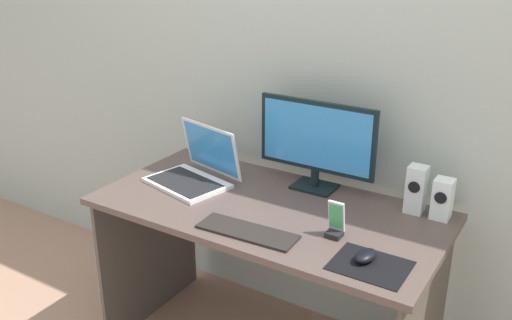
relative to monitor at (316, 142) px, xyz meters
name	(u,v)px	position (x,y,z in m)	size (l,w,h in m)	color
wall_back	(320,66)	(-0.08, 0.18, 0.28)	(6.00, 0.04, 2.50)	#A9B4AC
desk	(268,241)	(-0.08, -0.26, -0.37)	(1.40, 0.70, 0.76)	#51413C
monitor	(316,142)	(0.00, 0.00, 0.00)	(0.52, 0.14, 0.39)	black
speaker_right	(442,199)	(0.54, 0.00, -0.13)	(0.07, 0.07, 0.16)	white
speaker_near_monitor	(416,189)	(0.43, 0.00, -0.12)	(0.07, 0.07, 0.19)	silver
laptop	(195,171)	(-0.48, -0.22, -0.16)	(0.40, 0.36, 0.25)	white
keyboard_external	(247,232)	(-0.03, -0.49, -0.21)	(0.38, 0.12, 0.01)	black
mousepad	(370,265)	(0.43, -0.46, -0.21)	(0.25, 0.20, 0.00)	black
mouse	(366,256)	(0.41, -0.44, -0.19)	(0.06, 0.10, 0.04)	black
phone_in_dock	(335,224)	(0.25, -0.34, -0.16)	(0.06, 0.05, 0.14)	black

